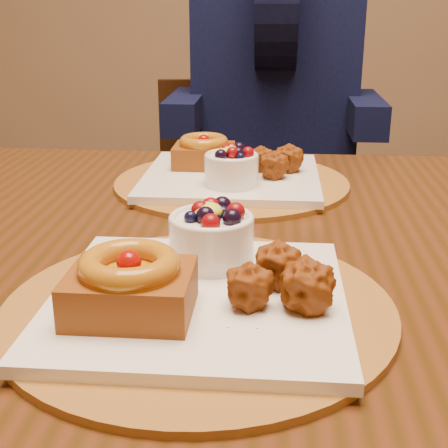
{
  "coord_description": "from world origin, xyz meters",
  "views": [
    {
      "loc": [
        0.01,
        -0.89,
        1.04
      ],
      "look_at": [
        -0.03,
        -0.3,
        0.83
      ],
      "focal_mm": 50.0,
      "sensor_mm": 36.0,
      "label": 1
    }
  ],
  "objects": [
    {
      "name": "chair_far",
      "position": [
        -0.13,
        0.89,
        0.45
      ],
      "size": [
        0.45,
        0.45,
        0.82
      ],
      "rotation": [
        0.0,
        0.0,
        0.14
      ],
      "color": "black",
      "rests_on": "ground"
    },
    {
      "name": "place_setting_near",
      "position": [
        -0.06,
        -0.35,
        0.78
      ],
      "size": [
        0.38,
        0.38,
        0.09
      ],
      "color": "brown",
      "rests_on": "dining_table"
    },
    {
      "name": "dining_table",
      "position": [
        -0.06,
        -0.13,
        0.68
      ],
      "size": [
        1.6,
        0.9,
        0.76
      ],
      "color": "#361F09",
      "rests_on": "ground"
    },
    {
      "name": "diner",
      "position": [
        0.01,
        0.78,
        0.9
      ],
      "size": [
        0.52,
        0.5,
        0.85
      ],
      "rotation": [
        0.0,
        0.0,
        0.2
      ],
      "color": "black",
      "rests_on": "ground"
    },
    {
      "name": "place_setting_far",
      "position": [
        -0.06,
        0.08,
        0.78
      ],
      "size": [
        0.38,
        0.38,
        0.08
      ],
      "color": "brown",
      "rests_on": "dining_table"
    }
  ]
}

